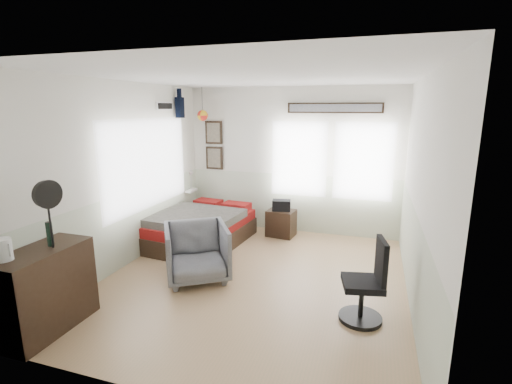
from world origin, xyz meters
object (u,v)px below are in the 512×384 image
at_px(nightstand, 281,223).
at_px(bed, 202,228).
at_px(dresser, 44,290).
at_px(armchair, 197,252).
at_px(task_chair, 367,288).

bearing_deg(nightstand, bed, -139.26).
relative_size(bed, dresser, 1.95).
xyz_separation_m(bed, nightstand, (1.21, 0.82, -0.04)).
height_order(dresser, armchair, dresser).
xyz_separation_m(nightstand, task_chair, (1.58, -2.45, 0.14)).
relative_size(bed, nightstand, 4.00).
xyz_separation_m(dresser, armchair, (0.98, 1.59, -0.06)).
bearing_deg(bed, dresser, -93.07).
distance_m(armchair, nightstand, 2.19).
bearing_deg(bed, nightstand, 39.81).
distance_m(bed, dresser, 2.88).
bearing_deg(dresser, bed, 81.19).
xyz_separation_m(bed, armchair, (0.54, -1.25, 0.10)).
distance_m(dresser, task_chair, 3.45).
bearing_deg(bed, task_chair, -24.54).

